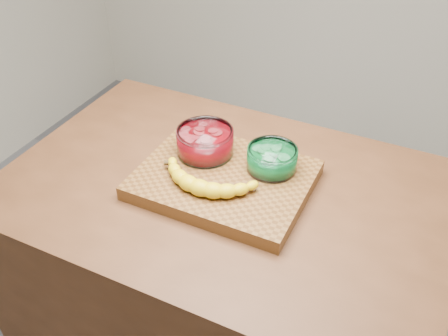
% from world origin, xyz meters
% --- Properties ---
extents(counter, '(1.20, 0.80, 0.90)m').
position_xyz_m(counter, '(0.00, 0.00, 0.45)').
color(counter, '#4F2D17').
rests_on(counter, ground).
extents(cutting_board, '(0.45, 0.35, 0.04)m').
position_xyz_m(cutting_board, '(0.00, 0.00, 0.92)').
color(cutting_board, brown).
rests_on(cutting_board, counter).
extents(bowl_red, '(0.16, 0.16, 0.07)m').
position_xyz_m(bowl_red, '(-0.09, 0.06, 0.98)').
color(bowl_red, white).
rests_on(bowl_red, cutting_board).
extents(bowl_green, '(0.14, 0.14, 0.06)m').
position_xyz_m(bowl_green, '(0.10, 0.08, 0.97)').
color(bowl_green, white).
rests_on(bowl_green, cutting_board).
extents(banana, '(0.30, 0.13, 0.04)m').
position_xyz_m(banana, '(-0.02, -0.07, 0.96)').
color(banana, gold).
rests_on(banana, cutting_board).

